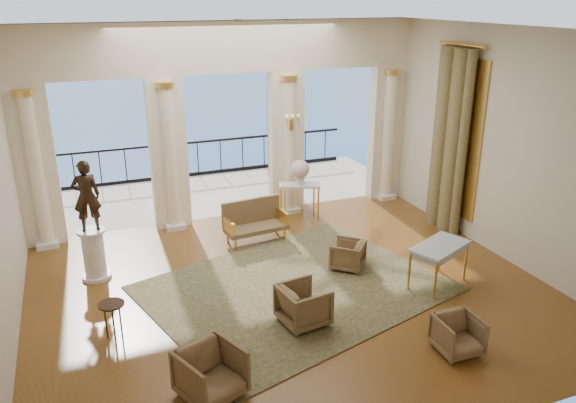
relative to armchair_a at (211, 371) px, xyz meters
name	(u,v)px	position (x,y,z in m)	size (l,w,h in m)	color
floor	(291,291)	(2.02, 2.22, -0.39)	(9.00, 9.00, 0.00)	#44270B
room_walls	(320,152)	(2.02, 1.10, 2.49)	(9.00, 9.00, 9.00)	beige
arcade	(228,110)	(2.02, 6.04, 2.19)	(9.00, 0.56, 4.50)	#F4E6C7
terrace	(212,193)	(2.02, 8.02, -0.44)	(10.00, 3.60, 0.10)	beige
balustrade	(198,162)	(2.02, 9.62, 0.02)	(9.00, 0.06, 1.03)	black
palm_tree	(270,31)	(4.02, 8.82, 3.70)	(2.00, 2.00, 4.50)	#4C3823
sea	(99,96)	(2.02, 62.22, -6.39)	(160.00, 160.00, 0.00)	#254E8A
curtain	(449,141)	(6.31, 3.72, 1.63)	(0.33, 1.40, 4.09)	brown
window_frame	(456,137)	(6.49, 3.72, 1.71)	(0.04, 1.60, 3.40)	gold
wall_sconce	(292,124)	(3.42, 5.73, 1.84)	(0.30, 0.11, 0.33)	gold
rug	(295,288)	(2.13, 2.27, -0.38)	(5.02, 3.90, 0.02)	#2D3317
armchair_a	(211,371)	(0.00, 0.00, 0.00)	(0.76, 0.71, 0.78)	#4E391D
armchair_b	(458,333)	(3.64, -0.38, -0.07)	(0.62, 0.58, 0.64)	#4E391D
armchair_c	(348,254)	(3.37, 2.67, -0.08)	(0.60, 0.56, 0.62)	#4E391D
armchair_d	(304,303)	(1.82, 1.17, -0.02)	(0.72, 0.67, 0.74)	#4E391D
settee	(254,221)	(2.12, 4.62, 0.05)	(1.39, 0.71, 0.89)	#4E391D
game_table	(440,249)	(4.60, 1.47, 0.33)	(1.32, 1.05, 0.80)	#ACC8D9
pedestal	(94,255)	(-1.21, 4.02, 0.08)	(0.53, 0.53, 0.98)	silver
statue	(86,196)	(-1.21, 4.02, 1.25)	(0.48, 0.32, 1.32)	black
console_table	(300,190)	(3.45, 5.27, 0.36)	(1.02, 0.69, 0.90)	silver
urn	(300,170)	(3.45, 5.27, 0.84)	(0.44, 0.44, 0.58)	white
side_table	(112,309)	(-1.08, 1.80, 0.16)	(0.39, 0.39, 0.64)	black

